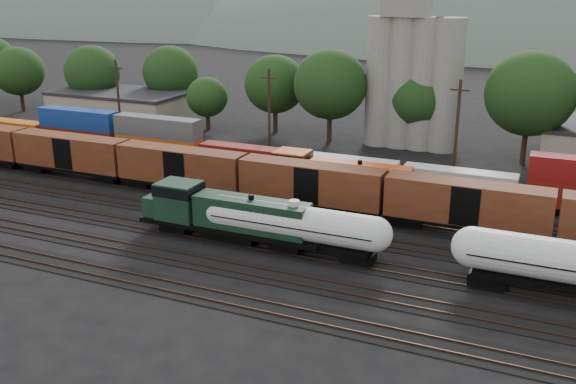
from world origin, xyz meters
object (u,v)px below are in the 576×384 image
at_px(green_locomotive, 221,213).
at_px(grain_silo, 413,67).
at_px(tank_car_a, 294,224).
at_px(orange_locomotive, 331,176).

xyz_separation_m(green_locomotive, grain_silo, (7.53, 41.00, 8.58)).
height_order(tank_car_a, orange_locomotive, orange_locomotive).
xyz_separation_m(green_locomotive, orange_locomotive, (5.24, 15.00, -0.05)).
bearing_deg(grain_silo, green_locomotive, -100.41).
distance_m(tank_car_a, orange_locomotive, 15.13).
distance_m(green_locomotive, grain_silo, 42.56).
distance_m(tank_car_a, grain_silo, 41.88).
relative_size(green_locomotive, orange_locomotive, 0.96).
distance_m(green_locomotive, tank_car_a, 7.20).
distance_m(orange_locomotive, grain_silo, 27.49).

